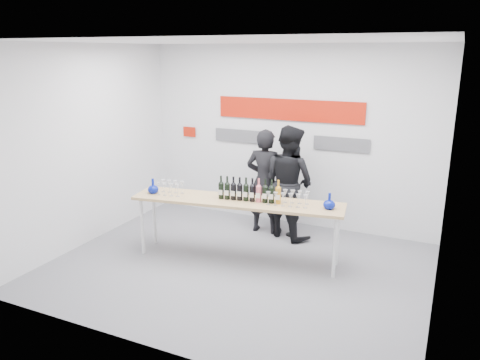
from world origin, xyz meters
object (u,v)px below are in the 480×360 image
Objects in this scene: tasting_table at (237,205)px; presenter_left at (265,182)px; presenter_right at (289,182)px; mic_stand at (292,208)px.

presenter_left is at bearing 83.54° from tasting_table.
mic_stand is (0.06, 0.02, -0.43)m from presenter_right.
tasting_table is 1.21m from presenter_right.
mic_stand is (0.47, 0.02, -0.39)m from presenter_left.
presenter_right is (0.36, 1.15, 0.08)m from tasting_table.
mic_stand is at bearing -135.44° from presenter_right.
tasting_table is 1.97× the size of mic_stand.
mic_stand reaches higher than tasting_table.
presenter_right is 0.43m from mic_stand.
mic_stand is at bearing 179.43° from presenter_left.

